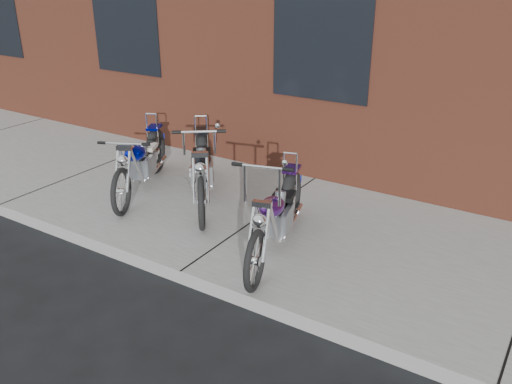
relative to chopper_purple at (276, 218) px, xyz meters
The scene contains 5 objects.
ground 1.20m from the chopper_purple, 123.13° to the right, with size 120.00×120.00×0.00m, color black.
sidewalk 0.95m from the chopper_purple, 134.40° to the left, with size 22.00×3.00×0.15m, color gray.
chopper_purple is the anchor object (origin of this frame).
chopper_blue 2.42m from the chopper_purple, 168.93° to the left, with size 0.99×1.92×0.91m.
chopper_third 1.62m from the chopper_purple, 156.57° to the left, with size 1.41×1.81×1.11m.
Camera 1 is at (3.16, -3.55, 3.02)m, focal length 38.00 mm.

